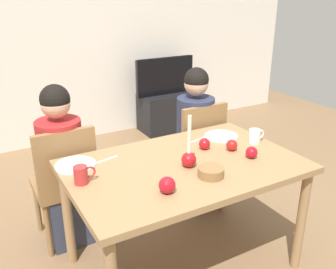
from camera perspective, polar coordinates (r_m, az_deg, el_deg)
The scene contains 21 objects.
ground_plane at distance 2.67m, azimuth 2.25°, elevation -19.08°, with size 7.68×7.68×0.00m, color brown.
back_wall at distance 4.47m, azimuth -15.98°, elevation 15.12°, with size 6.40×0.10×2.60m, color silver.
dining_table at distance 2.29m, azimuth 2.49°, elevation -6.33°, with size 1.40×0.90×0.75m.
chair_left at distance 2.67m, azimuth -15.45°, elevation -6.64°, with size 0.40×0.40×0.90m.
chair_right at distance 3.07m, azimuth 4.41°, elevation -2.09°, with size 0.40×0.40×0.90m.
person_left_child at distance 2.67m, azimuth -15.75°, elevation -5.25°, with size 0.30×0.30×1.17m.
person_right_child at distance 3.07m, azimuth 4.10°, elevation -0.89°, with size 0.30×0.30×1.17m.
tv_stand at distance 4.83m, azimuth -0.44°, elevation 3.48°, with size 0.64×0.40×0.48m, color black.
tv at distance 4.71m, azimuth -0.46°, elevation 8.92°, with size 0.79×0.05×0.46m.
candle_centerpiece at distance 2.19m, azimuth 3.29°, elevation -3.35°, with size 0.09×0.09×0.32m.
plate_left at distance 2.29m, azimuth -13.97°, elevation -4.53°, with size 0.24×0.24×0.01m, color white.
plate_right at distance 2.67m, azimuth 8.16°, elevation -0.24°, with size 0.24×0.24×0.01m, color silver.
mug_left at distance 2.07m, azimuth -13.08°, elevation -6.01°, with size 0.12×0.08×0.10m.
mug_right at distance 2.60m, azimuth 13.15°, elevation -0.23°, with size 0.12×0.08×0.09m.
fork_left at distance 2.32m, azimuth -9.61°, elevation -3.92°, with size 0.18×0.01×0.01m, color silver.
fork_right at distance 2.60m, azimuth 4.74°, elevation -0.78°, with size 0.18×0.01×0.01m, color silver.
bowl_walnuts at distance 2.11m, azimuth 6.57°, elevation -5.71°, with size 0.15×0.15×0.05m, color olive.
apple_near_candle at distance 2.45m, azimuth 5.60°, elevation -1.43°, with size 0.07×0.07×0.07m, color red.
apple_by_left_plate at distance 2.37m, azimuth 12.65°, elevation -2.68°, with size 0.07×0.07×0.07m, color #B5111E.
apple_by_right_mug at distance 1.93m, azimuth -0.14°, elevation -7.74°, with size 0.09×0.09×0.09m, color #B51420.
apple_far_edge at distance 2.45m, azimuth 9.72°, elevation -1.61°, with size 0.07×0.07×0.07m, color red.
Camera 1 is at (-1.09, -1.71, 1.74)m, focal length 39.89 mm.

